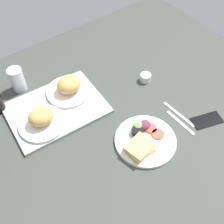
{
  "coord_description": "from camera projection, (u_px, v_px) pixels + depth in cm",
  "views": [
    {
      "loc": [
        -45.37,
        -60.43,
        102.65
      ],
      "look_at": [
        2.0,
        3.0,
        4.0
      ],
      "focal_mm": 43.88,
      "sensor_mm": 36.0,
      "label": 1
    }
  ],
  "objects": [
    {
      "name": "ground_plane",
      "position": [
        112.0,
        125.0,
        1.29
      ],
      "size": [
        190.0,
        150.0,
        3.0
      ],
      "primitive_type": "cube",
      "color": "#383D38"
    },
    {
      "name": "serving_tray",
      "position": [
        56.0,
        109.0,
        1.32
      ],
      "size": [
        47.01,
        35.8,
        1.6
      ],
      "primitive_type": "cube",
      "rotation": [
        0.0,
        0.0,
        -0.06
      ],
      "color": "#9EA0A3",
      "rests_on": "ground_plane"
    },
    {
      "name": "bread_plate_near",
      "position": [
        41.0,
        119.0,
        1.23
      ],
      "size": [
        21.24,
        21.24,
        9.27
      ],
      "color": "white",
      "rests_on": "serving_tray"
    },
    {
      "name": "bread_plate_far",
      "position": [
        69.0,
        87.0,
        1.35
      ],
      "size": [
        21.84,
        21.84,
        9.63
      ],
      "color": "white",
      "rests_on": "serving_tray"
    },
    {
      "name": "plate_with_salad",
      "position": [
        144.0,
        139.0,
        1.2
      ],
      "size": [
        27.1,
        27.1,
        5.4
      ],
      "color": "white",
      "rests_on": "ground_plane"
    },
    {
      "name": "drinking_glass",
      "position": [
        17.0,
        80.0,
        1.36
      ],
      "size": [
        7.2,
        7.2,
        12.68
      ],
      "primitive_type": "cylinder",
      "color": "silver",
      "rests_on": "ground_plane"
    },
    {
      "name": "espresso_cup",
      "position": [
        145.0,
        77.0,
        1.44
      ],
      "size": [
        5.6,
        5.6,
        4.0
      ],
      "primitive_type": "cylinder",
      "color": "silver",
      "rests_on": "ground_plane"
    },
    {
      "name": "fork",
      "position": [
        180.0,
        122.0,
        1.27
      ],
      "size": [
        1.64,
        17.02,
        0.5
      ],
      "primitive_type": "cube",
      "rotation": [
        0.0,
        0.0,
        1.58
      ],
      "color": "#B7B7BC",
      "rests_on": "ground_plane"
    },
    {
      "name": "knife",
      "position": [
        179.0,
        114.0,
        1.31
      ],
      "size": [
        2.33,
        19.05,
        0.5
      ],
      "primitive_type": "cube",
      "rotation": [
        0.0,
        0.0,
        1.62
      ],
      "color": "#B7B7BC",
      "rests_on": "ground_plane"
    },
    {
      "name": "cell_phone",
      "position": [
        207.0,
        120.0,
        1.28
      ],
      "size": [
        15.92,
        11.28,
        0.8
      ],
      "primitive_type": "cube",
      "rotation": [
        0.0,
        0.0,
        -0.31
      ],
      "color": "black",
      "rests_on": "ground_plane"
    }
  ]
}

